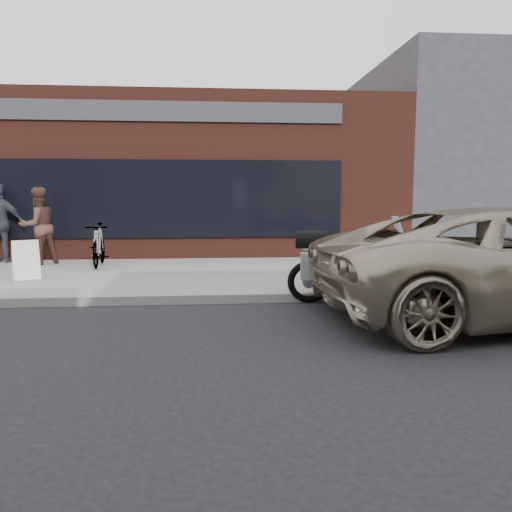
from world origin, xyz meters
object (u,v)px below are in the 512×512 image
Objects in this scene: motorcycle at (348,266)px; bicycle_rear at (99,245)px; cafe_patron_left at (38,226)px; cafe_patron_right at (0,223)px; sandwich_sign at (26,260)px.

bicycle_rear is at bearing 149.30° from motorcycle.
cafe_patron_left is (-1.50, 0.50, 0.42)m from bicycle_rear.
cafe_patron_right is (-7.39, 4.71, 0.49)m from motorcycle.
motorcycle is 2.98× the size of sandwich_sign.
cafe_patron_left is at bearing 76.16° from sandwich_sign.
cafe_patron_left is at bearing 153.25° from motorcycle.
cafe_patron_right is at bearing 154.62° from motorcycle.
cafe_patron_left reaches higher than motorcycle.
cafe_patron_left is (-0.48, 2.21, 0.54)m from sandwich_sign.
motorcycle reaches higher than bicycle_rear.
cafe_patron_right is (-1.05, 0.45, 0.05)m from cafe_patron_left.
motorcycle is 1.24× the size of cafe_patron_left.
cafe_patron_right reaches higher than bicycle_rear.
motorcycle is 6.21m from sandwich_sign.
cafe_patron_left reaches higher than bicycle_rear.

